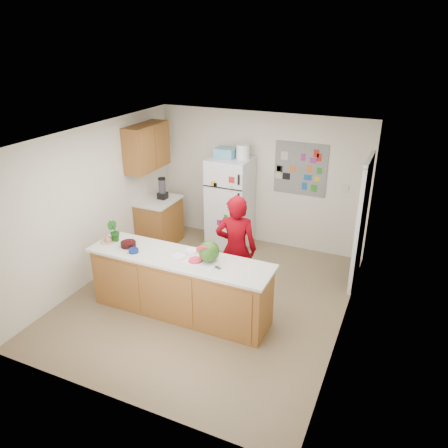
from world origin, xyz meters
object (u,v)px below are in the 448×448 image
at_px(refrigerator, 230,203).
at_px(person, 236,249).
at_px(watermelon, 209,251).
at_px(cherry_bowl, 128,244).

height_order(refrigerator, person, refrigerator).
height_order(refrigerator, watermelon, refrigerator).
bearing_deg(watermelon, refrigerator, 106.56).
xyz_separation_m(watermelon, cherry_bowl, (-1.27, -0.06, -0.12)).
distance_m(person, cherry_bowl, 1.57).
relative_size(refrigerator, person, 1.01).
distance_m(refrigerator, cherry_bowl, 2.47).
bearing_deg(cherry_bowl, person, 26.23).
bearing_deg(person, refrigerator, -78.20).
xyz_separation_m(person, cherry_bowl, (-1.40, -0.69, 0.11)).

